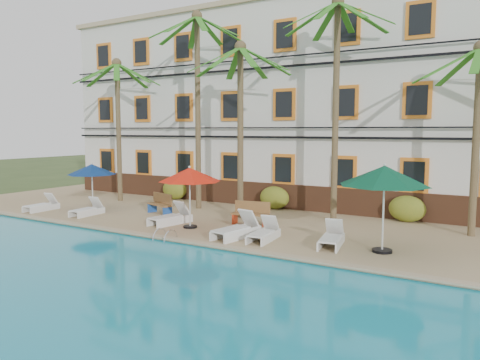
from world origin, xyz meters
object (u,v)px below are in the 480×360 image
Objects in this scene: lounger_f at (332,238)px; bench_left at (161,204)px; palm_c at (240,104)px; lounger_d at (237,229)px; lounger_b at (88,209)px; bench_right at (250,213)px; palm_d at (336,80)px; pool_ladder at (165,239)px; lounger_e at (264,233)px; lounger_a at (42,205)px; palm_a at (118,109)px; umbrella_green at (384,176)px; lounger_c at (171,217)px; umbrella_red at (190,175)px; palm_b at (198,85)px; palm_e at (478,110)px; umbrella_blue at (92,170)px.

bench_left is (-8.70, 1.65, 0.20)m from lounger_f.
palm_c reaches higher than lounger_d.
bench_right is at bearing 15.45° from lounger_b.
lounger_d is 1.13× the size of lounger_f.
palm_d reaches higher than pool_ladder.
bench_right is at bearing 0.45° from bench_left.
bench_left is 2.11× the size of pool_ladder.
pool_ladder is at bearing -151.06° from lounger_e.
palm_d is at bearing 19.76° from lounger_a.
palm_a is 6.29m from lounger_a.
lounger_b is (-12.92, -0.39, -2.13)m from umbrella_green.
bench_left is (-1.86, 1.56, 0.18)m from lounger_c.
umbrella_green is 3.75× the size of pool_ladder.
umbrella_red reaches higher than bench_right.
bench_right is (2.80, 1.60, 0.18)m from lounger_c.
palm_c is 3.83× the size of lounger_c.
palm_b is at bearing 109.54° from lounger_c.
umbrella_green is at bearing 7.54° from lounger_d.
palm_e is 12.10m from lounger_c.
lounger_b is 0.96× the size of lounger_e.
palm_b is at bearing 36.31° from lounger_a.
palm_b is at bearing 159.28° from umbrella_green.
lounger_f is at bearing -28.26° from palm_c.
palm_b is 8.82m from pool_ladder.
lounger_d is at bearing -1.89° from lounger_b.
palm_d reaches higher than palm_e.
lounger_d is 2.54m from pool_ladder.
palm_b is at bearing 2.21° from palm_a.
palm_b is 11.03m from umbrella_green.
lounger_a is 11.83m from lounger_e.
lounger_c is at bearing 5.18° from lounger_b.
umbrella_red is 8.58m from lounger_a.
lounger_b is at bearing 163.30° from pool_ladder.
palm_c reaches higher than lounger_c.
bench_right is at bearing -26.87° from palm_b.
lounger_a is (-5.95, -4.37, -5.65)m from palm_b.
palm_c is at bearing 20.84° from lounger_a.
palm_a is 10.36m from bench_right.
lounger_a reaches higher than pool_ladder.
palm_b reaches higher than palm_a.
palm_c is 4.69m from bench_right.
palm_c is 5.75m from bench_left.
palm_b reaches higher than lounger_b.
umbrella_blue is at bearing 172.25° from umbrella_red.
umbrella_green is 15.89m from lounger_a.
lounger_a is (-12.73, -4.57, -5.52)m from palm_d.
bench_right is 2.10× the size of pool_ladder.
palm_b is 10.60m from lounger_f.
lounger_a is at bearing -176.53° from umbrella_red.
palm_b is 5.48× the size of lounger_b.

